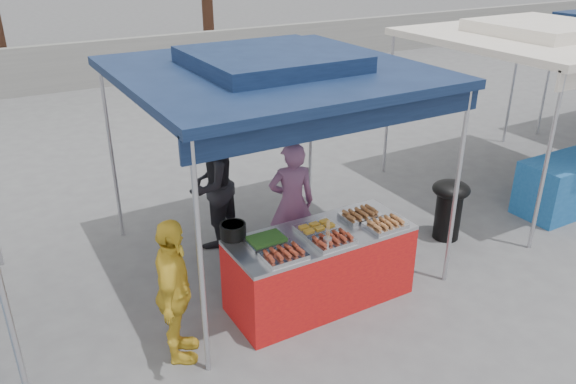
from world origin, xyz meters
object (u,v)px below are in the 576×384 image
vendor_woman (292,203)px  customer_person (174,293)px  cooking_pot (233,231)px  vendor_table (320,267)px  helper_man (210,185)px  wok_burner (449,205)px

vendor_woman → customer_person: 2.11m
vendor_woman → cooking_pot: bearing=46.3°
cooking_pot → vendor_woman: (1.03, 0.55, -0.16)m
vendor_woman → vendor_table: bearing=97.0°
helper_man → cooking_pot: bearing=39.2°
vendor_table → vendor_woman: 1.01m
wok_burner → helper_man: helper_man is taller
helper_man → customer_person: bearing=21.1°
wok_burner → customer_person: (-3.91, -0.45, 0.25)m
vendor_table → helper_man: (-0.51, 1.80, 0.40)m
cooking_pot → helper_man: helper_man is taller
wok_burner → vendor_woman: 2.16m
vendor_table → wok_burner: vendor_table is taller
wok_burner → helper_man: (-2.76, 1.45, 0.33)m
wok_burner → helper_man: size_ratio=0.50×
vendor_table → wok_burner: (2.25, 0.35, 0.06)m
cooking_pot → customer_person: 0.97m
wok_burner → cooking_pot: bearing=-179.1°
wok_burner → customer_person: customer_person is taller
vendor_woman → customer_person: (-1.85, -1.02, -0.04)m
helper_man → vendor_woman: bearing=90.7°
customer_person → wok_burner: bearing=-58.4°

